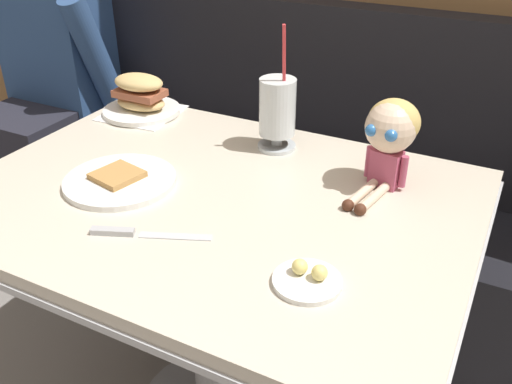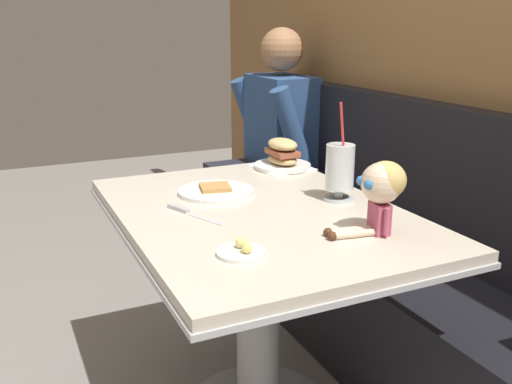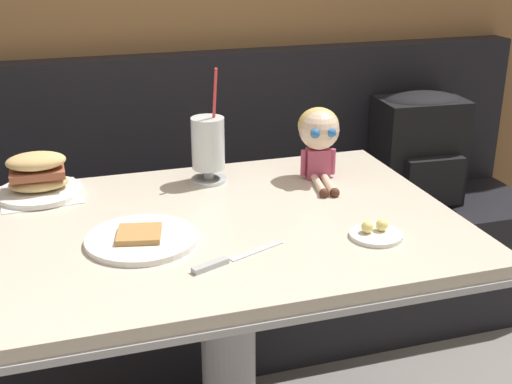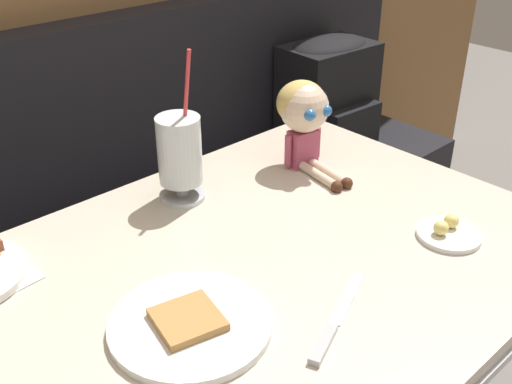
% 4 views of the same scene
% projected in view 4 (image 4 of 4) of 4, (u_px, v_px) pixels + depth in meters
% --- Properties ---
extents(booth_bench, '(2.60, 0.48, 1.00)m').
position_uv_depth(booth_bench, '(106.00, 283.00, 1.70)').
color(booth_bench, black).
rests_on(booth_bench, ground).
extents(diner_table, '(1.11, 0.81, 0.74)m').
position_uv_depth(diner_table, '(264.00, 340.00, 1.19)').
color(diner_table, beige).
rests_on(diner_table, ground).
extents(toast_plate, '(0.25, 0.25, 0.03)m').
position_uv_depth(toast_plate, '(190.00, 324.00, 0.93)').
color(toast_plate, white).
rests_on(toast_plate, diner_table).
extents(milkshake_glass, '(0.10, 0.10, 0.32)m').
position_uv_depth(milkshake_glass, '(180.00, 154.00, 1.23)').
color(milkshake_glass, silver).
rests_on(milkshake_glass, diner_table).
extents(butter_saucer, '(0.12, 0.12, 0.04)m').
position_uv_depth(butter_saucer, '(448.00, 233.00, 1.15)').
color(butter_saucer, white).
rests_on(butter_saucer, diner_table).
extents(butter_knife, '(0.22, 0.11, 0.01)m').
position_uv_depth(butter_knife, '(330.00, 330.00, 0.92)').
color(butter_knife, silver).
rests_on(butter_knife, diner_table).
extents(seated_doll, '(0.13, 0.23, 0.20)m').
position_uv_depth(seated_doll, '(304.00, 112.00, 1.35)').
color(seated_doll, '#B74C6B').
rests_on(seated_doll, diner_table).
extents(backpack, '(0.31, 0.26, 0.41)m').
position_uv_depth(backpack, '(329.00, 96.00, 2.04)').
color(backpack, black).
rests_on(backpack, booth_bench).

